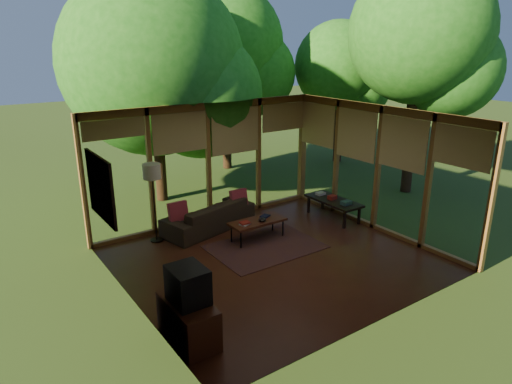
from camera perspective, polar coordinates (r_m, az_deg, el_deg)
floor at (r=8.80m, az=2.35°, el=-8.34°), size 5.50×5.50×0.00m
ceiling at (r=7.96m, az=2.60°, el=9.30°), size 5.50×5.50×0.00m
wall_left at (r=7.06m, az=-15.67°, el=-3.94°), size 0.04×5.00×2.70m
wall_front at (r=6.60m, az=15.74°, el=-5.54°), size 5.50×0.04×2.70m
window_wall_back at (r=10.30m, az=-5.97°, el=3.61°), size 5.50×0.12×2.70m
window_wall_right at (r=10.12m, az=15.00°, el=2.81°), size 0.12×5.00×2.70m
exterior_lawn at (r=19.54m, az=7.00°, el=6.46°), size 40.00×40.00×0.00m
tree_nw at (r=11.65m, az=-12.81°, el=15.38°), size 4.43×4.43×5.66m
tree_ne at (r=14.64m, az=-4.13°, el=17.82°), size 3.71×3.71×5.70m
tree_se at (r=12.67m, az=19.82°, el=18.21°), size 3.54×3.54×5.94m
tree_far at (r=15.58m, az=10.31°, el=15.20°), size 2.88×2.88×4.64m
rug at (r=9.27m, az=1.17°, el=-6.85°), size 2.16×1.53×0.01m
sofa at (r=10.06m, az=-5.92°, el=-2.99°), size 2.25×1.29×0.62m
pillow_left at (r=9.61m, az=-9.73°, el=-2.46°), size 0.40×0.21×0.42m
pillow_right at (r=10.29m, az=-2.18°, el=-0.82°), size 0.39×0.21×0.41m
ct_book_lower at (r=9.22m, az=-1.42°, el=-4.03°), size 0.24×0.21×0.03m
ct_book_upper at (r=9.21m, az=-1.42°, el=-3.86°), size 0.20×0.15×0.03m
ct_book_side at (r=9.64m, az=1.14°, el=-3.03°), size 0.24×0.21×0.03m
ct_bowl at (r=9.38m, az=0.79°, el=-3.49°), size 0.16×0.16×0.07m
media_cabinet at (r=6.56m, az=-8.45°, el=-15.65°), size 0.50×1.00×0.60m
television at (r=6.28m, az=-8.52°, el=-11.42°), size 0.45×0.55×0.50m
console_book_a at (r=10.45m, az=11.21°, el=-1.33°), size 0.23×0.17×0.08m
console_book_b at (r=10.75m, az=9.50°, el=-0.66°), size 0.21×0.16×0.09m
console_book_c at (r=11.02m, az=8.06°, el=-0.18°), size 0.22×0.16×0.06m
floor_lamp at (r=9.29m, az=-12.87°, el=1.98°), size 0.36×0.36×1.65m
coffee_table at (r=9.46m, az=0.19°, el=-3.76°), size 1.20×0.50×0.43m
side_console at (r=10.74m, az=9.66°, el=-1.18°), size 0.60×1.40×0.46m
wall_painting at (r=8.28m, az=-18.82°, el=0.49°), size 0.06×1.35×1.15m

